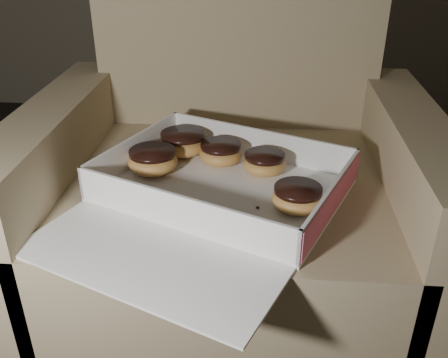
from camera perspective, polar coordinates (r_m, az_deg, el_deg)
armchair at (r=1.17m, az=0.65°, el=-3.29°), size 0.87×0.73×0.91m
bakery_box at (r=0.95m, az=-1.15°, el=-1.94°), size 0.61×0.65×0.07m
donut_a at (r=1.12m, az=-4.70°, el=4.17°), size 0.11×0.11×0.05m
donut_b at (r=1.05m, az=-8.14°, el=2.13°), size 0.10×0.10×0.05m
donut_c at (r=0.92m, az=8.41°, el=-2.10°), size 0.09×0.09×0.05m
donut_d at (r=1.08m, az=-0.36°, el=3.04°), size 0.09×0.09×0.05m
donut_e at (r=1.04m, az=4.65°, el=1.89°), size 0.09×0.09×0.04m
crumb_a at (r=0.93m, az=-2.40°, el=-2.96°), size 0.01×0.01×0.00m
crumb_b at (r=0.92m, az=3.87°, el=-3.27°), size 0.01×0.01×0.00m
crumb_c at (r=0.86m, az=7.06°, el=-6.05°), size 0.01×0.01×0.00m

